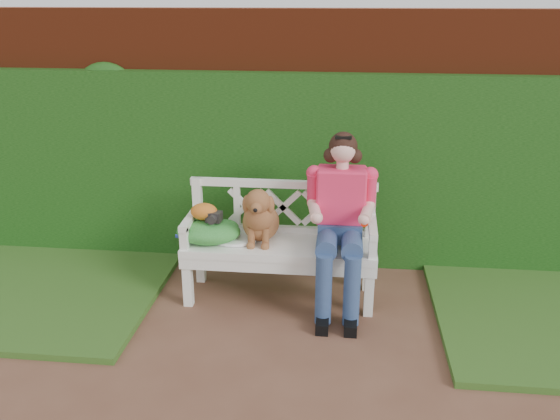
# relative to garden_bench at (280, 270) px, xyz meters

# --- Properties ---
(ground) EXTENTS (60.00, 60.00, 0.00)m
(ground) POSITION_rel_garden_bench_xyz_m (0.11, -0.96, -0.24)
(ground) COLOR brown
(brick_wall) EXTENTS (10.00, 0.30, 2.20)m
(brick_wall) POSITION_rel_garden_bench_xyz_m (0.11, 0.94, 0.86)
(brick_wall) COLOR maroon
(brick_wall) RESTS_ON ground
(ivy_hedge) EXTENTS (10.00, 0.18, 1.70)m
(ivy_hedge) POSITION_rel_garden_bench_xyz_m (0.11, 0.72, 0.61)
(ivy_hedge) COLOR #295F1E
(ivy_hedge) RESTS_ON ground
(grass_left) EXTENTS (2.60, 2.00, 0.05)m
(grass_left) POSITION_rel_garden_bench_xyz_m (-2.29, -0.06, -0.21)
(grass_left) COLOR #1A3B0D
(grass_left) RESTS_ON ground
(garden_bench) EXTENTS (1.61, 0.68, 0.48)m
(garden_bench) POSITION_rel_garden_bench_xyz_m (0.00, 0.00, 0.00)
(garden_bench) COLOR white
(garden_bench) RESTS_ON ground
(seated_woman) EXTENTS (0.75, 0.87, 1.32)m
(seated_woman) POSITION_rel_garden_bench_xyz_m (0.46, -0.02, 0.42)
(seated_woman) COLOR #CC4D6D
(seated_woman) RESTS_ON ground
(dog) EXTENTS (0.38, 0.47, 0.47)m
(dog) POSITION_rel_garden_bench_xyz_m (-0.16, 0.01, 0.47)
(dog) COLOR #984E2A
(dog) RESTS_ON garden_bench
(tennis_racket) EXTENTS (0.74, 0.46, 0.03)m
(tennis_racket) POSITION_rel_garden_bench_xyz_m (-0.39, -0.00, 0.26)
(tennis_racket) COLOR white
(tennis_racket) RESTS_ON garden_bench
(green_bag) EXTENTS (0.62, 0.56, 0.17)m
(green_bag) POSITION_rel_garden_bench_xyz_m (-0.56, -0.03, 0.33)
(green_bag) COLOR #2B7236
(green_bag) RESTS_ON garden_bench
(camera_item) EXTENTS (0.13, 0.10, 0.08)m
(camera_item) POSITION_rel_garden_bench_xyz_m (-0.51, -0.04, 0.45)
(camera_item) COLOR #252323
(camera_item) RESTS_ON green_bag
(baseball_glove) EXTENTS (0.22, 0.17, 0.13)m
(baseball_glove) POSITION_rel_garden_bench_xyz_m (-0.59, -0.01, 0.48)
(baseball_glove) COLOR #C4671E
(baseball_glove) RESTS_ON green_bag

